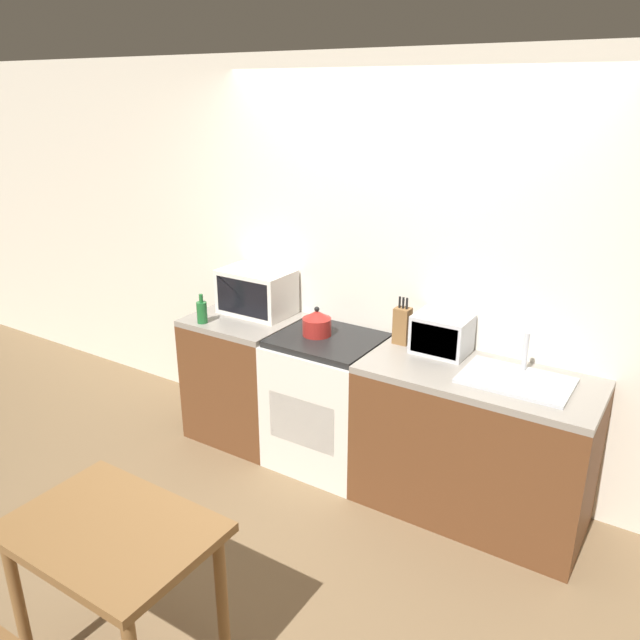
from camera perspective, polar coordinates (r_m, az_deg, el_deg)
ground_plane at (r=3.70m, az=-2.11°, el=-19.69°), size 16.00×16.00×0.00m
wall_back at (r=3.97m, az=7.07°, el=4.45°), size 10.00×0.06×2.60m
counter_left_run at (r=4.50m, az=-6.80°, el=-5.12°), size 0.70×0.62×0.90m
counter_right_run at (r=3.78m, az=13.77°, el=-10.95°), size 1.31×0.62×0.90m
stove_range at (r=4.14m, az=0.67°, el=-7.42°), size 0.67×0.62×0.90m
kettle at (r=3.96m, az=-0.29°, el=-0.27°), size 0.18×0.18×0.19m
microwave at (r=4.35m, az=-5.84°, el=2.58°), size 0.49×0.33×0.31m
bottle at (r=4.25m, az=-10.74°, el=0.75°), size 0.07×0.07×0.20m
knife_block at (r=3.85m, az=7.52°, el=-0.48°), size 0.10×0.08×0.30m
toaster_oven at (r=3.76m, az=11.06°, el=-1.29°), size 0.32×0.25×0.23m
sink_basin at (r=3.52m, az=17.51°, el=-5.20°), size 0.57×0.38×0.24m
dining_table at (r=2.77m, az=-18.37°, el=-19.56°), size 0.82×0.58×0.78m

